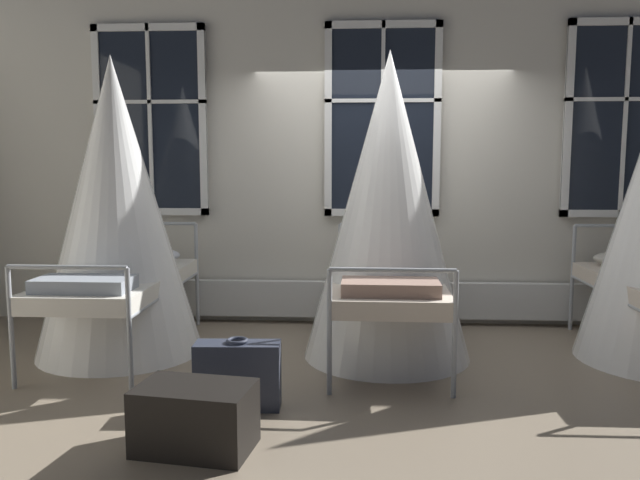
% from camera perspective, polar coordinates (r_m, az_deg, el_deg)
% --- Properties ---
extents(ground, '(17.11, 17.11, 0.00)m').
position_cam_1_polar(ground, '(5.51, 5.85, -10.00)').
color(ground, gray).
extents(back_wall_with_windows, '(8.76, 0.10, 3.33)m').
position_cam_1_polar(back_wall_with_windows, '(6.32, 5.61, 7.49)').
color(back_wall_with_windows, beige).
rests_on(back_wall_with_windows, ground).
extents(window_bank, '(5.71, 0.10, 2.88)m').
position_cam_1_polar(window_bank, '(6.22, 5.60, 2.83)').
color(window_bank, black).
rests_on(window_bank, ground).
extents(cot_first, '(1.38, 1.89, 2.49)m').
position_cam_1_polar(cot_first, '(5.52, -18.04, 2.50)').
color(cot_first, '#9EA3A8').
rests_on(cot_first, ground).
extents(cot_second, '(1.38, 1.90, 2.50)m').
position_cam_1_polar(cot_second, '(5.16, 6.21, 2.60)').
color(cot_second, '#9EA3A8').
rests_on(cot_second, ground).
extents(suitcase_dark, '(0.57, 0.24, 0.47)m').
position_cam_1_polar(suitcase_dark, '(4.25, -7.48, -12.06)').
color(suitcase_dark, '#2D3342').
rests_on(suitcase_dark, ground).
extents(travel_trunk, '(0.69, 0.49, 0.37)m').
position_cam_1_polar(travel_trunk, '(3.72, -11.28, -15.55)').
color(travel_trunk, black).
rests_on(travel_trunk, ground).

